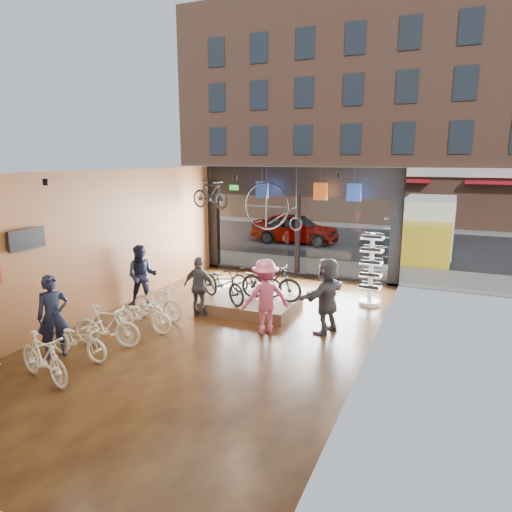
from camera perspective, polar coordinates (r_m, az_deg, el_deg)
The scene contains 32 objects.
ground_plane at distance 11.11m, azimuth -4.82°, elevation -9.66°, with size 7.00×12.00×0.04m, color black.
ceiling at distance 10.32m, azimuth -5.20°, elevation 10.55°, with size 7.00×12.00×0.04m, color black.
wall_left at distance 12.58m, azimuth -19.27°, elevation 1.40°, with size 0.04×12.00×3.80m, color #9D5E36.
wall_right at distance 9.43m, azimuth 14.18°, elevation -1.71°, with size 0.04×12.00×3.80m, color beige.
storefront at distance 16.00m, azimuth 5.25°, elevation 4.21°, with size 7.00×0.26×3.80m, color black, non-canonical shape.
exit_sign at distance 16.68m, azimuth -2.74°, elevation 8.54°, with size 0.35×0.06×0.18m, color #198C26.
street_road at distance 24.91m, azimuth 11.67°, elevation 2.42°, with size 30.00×18.00×0.02m, color black.
sidewalk_near at distance 17.47m, azimuth 6.37°, elevation -1.28°, with size 30.00×2.40×0.12m, color slate.
sidewalk_far at distance 28.78m, azimuth 13.33°, elevation 3.78°, with size 30.00×2.00×0.12m, color slate.
opposite_building at distance 31.09m, azimuth 14.85°, elevation 17.14°, with size 26.00×5.00×14.00m, color brown.
street_car at distance 22.46m, azimuth 4.91°, elevation 3.50°, with size 1.73×4.29×1.46m, color gray.
box_truck at distance 20.29m, azimuth 20.62°, elevation 3.19°, with size 2.04×6.12×2.41m, color silver, non-canonical shape.
floor_bike_1 at distance 9.53m, azimuth -25.03°, elevation -11.47°, with size 0.44×1.56×0.94m, color #F4EFCC.
floor_bike_2 at distance 10.30m, azimuth -21.36°, elevation -9.71°, with size 0.55×1.57×0.82m, color #F4EFCC.
floor_bike_3 at distance 10.70m, azimuth -18.15°, elevation -8.29°, with size 0.44×1.57×0.95m, color #F4EFCC.
floor_bike_4 at distance 11.35m, azimuth -14.04°, elevation -7.14°, with size 0.56×1.59×0.84m, color #F4EFCC.
floor_bike_5 at distance 12.08m, azimuth -12.20°, elevation -5.63°, with size 0.44×1.55×0.93m, color #F4EFCC.
display_platform at distance 12.61m, azimuth -0.57°, elevation -6.09°, with size 2.40×1.80×0.30m, color #4B2F1C.
display_bike_left at distance 12.34m, azimuth -4.11°, elevation -3.41°, with size 0.65×1.87×0.98m, color black.
display_bike_mid at distance 12.33m, azimuth 1.88°, elevation -3.25°, with size 0.49×1.75×1.05m, color black.
display_bike_right at distance 12.88m, azimuth 0.04°, elevation -3.05°, with size 0.56×1.60×0.84m, color black.
customer_0 at distance 10.47m, azimuth -24.01°, elevation -6.89°, with size 0.64×0.42×1.75m, color #161C33.
customer_1 at distance 13.12m, azimuth -14.05°, elevation -2.44°, with size 0.85×0.66×1.75m, color #161C33.
customer_2 at distance 12.05m, azimuth -7.07°, elevation -3.84°, with size 0.93×0.39×1.59m, color #3F3F44.
customer_3 at distance 10.77m, azimuth 1.16°, elevation -5.14°, with size 1.16×0.67×1.80m, color #CC4C72.
customer_5 at distance 10.96m, azimuth 8.84°, elevation -4.90°, with size 1.69×0.54×1.83m, color #3F3F44.
sunglasses_rack at distance 13.24m, azimuth 14.17°, elevation -1.62°, with size 0.61×0.50×2.06m, color white, non-canonical shape.
penny_farthing at distance 14.94m, azimuth 2.43°, elevation 6.01°, with size 1.95×0.06×1.56m, color black, non-canonical shape.
hung_bike at distance 15.22m, azimuth -5.71°, elevation 7.68°, with size 0.45×1.58×0.95m, color black.
jersey_left at distance 15.49m, azimuth 0.74°, elevation 8.28°, with size 0.45×0.03×0.55m, color #1E3F99.
jersey_mid at distance 14.83m, azimuth 8.04°, elevation 7.99°, with size 0.45×0.03×0.55m, color #CC5919.
jersey_right at distance 14.59m, azimuth 12.13°, elevation 7.77°, with size 0.45×0.03×0.55m, color #1E3F99.
Camera 1 is at (4.92, -9.06, 4.11)m, focal length 32.00 mm.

